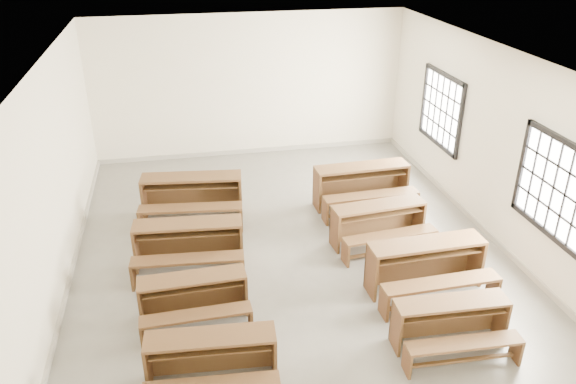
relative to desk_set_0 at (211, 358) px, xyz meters
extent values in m
plane|color=slate|center=(1.51, 2.91, -0.40)|extent=(8.50, 8.50, 0.00)
cube|color=silver|center=(1.51, 2.91, 2.78)|extent=(7.00, 8.50, 0.05)
cube|color=silver|center=(1.51, 7.14, 1.20)|extent=(7.00, 0.05, 3.20)
cube|color=silver|center=(1.51, -1.31, 1.20)|extent=(7.00, 0.05, 3.20)
cube|color=silver|center=(-1.96, 2.91, 1.20)|extent=(0.05, 8.50, 3.20)
cube|color=silver|center=(4.99, 2.91, 1.20)|extent=(0.05, 8.50, 3.20)
cube|color=#9C988E|center=(1.51, 7.14, -0.35)|extent=(7.00, 0.04, 0.10)
cube|color=#9C988E|center=(-1.97, 2.91, -0.35)|extent=(0.04, 8.50, 0.10)
cube|color=#9C988E|center=(4.99, 2.91, -0.35)|extent=(0.04, 8.50, 0.10)
cube|color=white|center=(4.98, 1.11, 1.20)|extent=(0.02, 1.50, 1.30)
cube|color=black|center=(4.96, 1.11, 1.89)|extent=(0.06, 1.62, 0.08)
cube|color=black|center=(4.96, 1.11, 0.51)|extent=(0.06, 1.62, 0.08)
cube|color=black|center=(4.96, 1.90, 1.20)|extent=(0.06, 0.08, 1.46)
cube|color=white|center=(4.98, 4.71, 1.20)|extent=(0.02, 1.50, 1.30)
cube|color=black|center=(4.96, 4.71, 1.89)|extent=(0.06, 1.62, 0.08)
cube|color=black|center=(4.96, 4.71, 0.51)|extent=(0.06, 1.62, 0.08)
cube|color=black|center=(4.96, 3.92, 1.20)|extent=(0.06, 0.08, 1.46)
cube|color=black|center=(4.96, 5.50, 1.20)|extent=(0.06, 0.08, 1.46)
cube|color=brown|center=(0.00, 0.05, 0.27)|extent=(1.54, 0.50, 0.04)
cube|color=brown|center=(0.02, 0.22, -0.08)|extent=(1.52, 0.16, 0.64)
cube|color=#57341E|center=(-0.73, 0.11, -0.08)|extent=(0.07, 0.38, 0.64)
cube|color=#57341E|center=(0.74, -0.01, -0.08)|extent=(0.07, 0.38, 0.64)
cube|color=#57341E|center=(0.00, 0.03, 0.13)|extent=(1.42, 0.40, 0.02)
cube|color=brown|center=(-0.14, 1.32, 0.24)|extent=(1.47, 0.41, 0.04)
cube|color=brown|center=(-0.15, 1.48, -0.09)|extent=(1.46, 0.08, 0.62)
cube|color=#57341E|center=(-0.85, 1.30, -0.09)|extent=(0.05, 0.37, 0.62)
cube|color=#57341E|center=(0.57, 1.34, -0.09)|extent=(0.05, 0.37, 0.62)
cube|color=#57341E|center=(-0.14, 1.30, 0.11)|extent=(1.36, 0.31, 0.02)
cube|color=brown|center=(-0.13, 0.87, -0.03)|extent=(1.47, 0.30, 0.04)
cube|color=#57341E|center=(-0.84, 0.85, -0.22)|extent=(0.04, 0.26, 0.35)
cube|color=#57341E|center=(0.58, 0.89, -0.22)|extent=(0.04, 0.26, 0.35)
cube|color=#57341E|center=(-0.13, 0.87, -0.31)|extent=(1.35, 0.08, 0.04)
cube|color=brown|center=(-0.14, 2.66, 0.34)|extent=(1.72, 0.57, 0.04)
cube|color=brown|center=(-0.12, 2.84, -0.04)|extent=(1.68, 0.19, 0.72)
cube|color=#57341E|center=(-0.96, 2.73, -0.04)|extent=(0.08, 0.42, 0.72)
cube|color=#57341E|center=(0.68, 2.58, -0.04)|extent=(0.08, 0.42, 0.72)
cube|color=#57341E|center=(-0.14, 2.63, 0.19)|extent=(1.58, 0.45, 0.02)
cube|color=brown|center=(-0.18, 2.14, 0.02)|extent=(1.71, 0.44, 0.04)
cube|color=#57341E|center=(-1.00, 2.21, -0.20)|extent=(0.07, 0.30, 0.40)
cube|color=#57341E|center=(0.64, 2.07, -0.20)|extent=(0.07, 0.30, 0.40)
cube|color=#57341E|center=(-0.18, 2.14, -0.29)|extent=(1.56, 0.19, 0.04)
cube|color=brown|center=(0.00, 4.28, 0.39)|extent=(1.85, 0.66, 0.05)
cube|color=brown|center=(0.03, 4.48, -0.01)|extent=(1.80, 0.26, 0.77)
cube|color=#57341E|center=(-0.87, 4.39, -0.01)|extent=(0.10, 0.45, 0.77)
cube|color=#57341E|center=(0.88, 4.18, -0.01)|extent=(0.10, 0.45, 0.77)
cube|color=#57341E|center=(0.00, 4.26, 0.23)|extent=(1.70, 0.54, 0.02)
cube|color=brown|center=(-0.06, 3.73, 0.05)|extent=(1.83, 0.53, 0.05)
cube|color=#57341E|center=(-0.94, 3.84, -0.18)|extent=(0.08, 0.32, 0.43)
cube|color=#57341E|center=(0.81, 3.63, -0.18)|extent=(0.08, 0.32, 0.43)
cube|color=#57341E|center=(-0.06, 3.73, -0.28)|extent=(1.66, 0.26, 0.05)
cube|color=brown|center=(3.06, 0.12, 0.24)|extent=(1.48, 0.43, 0.04)
cube|color=brown|center=(3.06, 0.28, -0.09)|extent=(1.46, 0.10, 0.62)
cube|color=#57341E|center=(2.34, 0.15, -0.09)|extent=(0.05, 0.37, 0.62)
cube|color=#57341E|center=(3.77, 0.09, -0.09)|extent=(0.05, 0.37, 0.62)
cube|color=#57341E|center=(3.06, 0.10, 0.11)|extent=(1.36, 0.34, 0.02)
cube|color=brown|center=(3.04, -0.33, -0.03)|extent=(1.47, 0.32, 0.04)
cube|color=#57341E|center=(2.32, -0.30, -0.22)|extent=(0.05, 0.26, 0.35)
cube|color=#57341E|center=(3.75, -0.36, -0.22)|extent=(0.05, 0.26, 0.35)
cube|color=#57341E|center=(3.04, -0.33, -0.31)|extent=(1.35, 0.11, 0.04)
cube|color=brown|center=(3.25, 1.34, 0.36)|extent=(1.73, 0.48, 0.04)
cube|color=brown|center=(3.25, 1.53, -0.03)|extent=(1.72, 0.09, 0.73)
cube|color=#57341E|center=(2.41, 1.31, -0.03)|extent=(0.06, 0.43, 0.73)
cube|color=#57341E|center=(4.09, 1.36, -0.03)|extent=(0.06, 0.43, 0.73)
cube|color=#57341E|center=(3.25, 1.31, 0.21)|extent=(1.60, 0.37, 0.02)
cube|color=brown|center=(3.27, 0.81, 0.03)|extent=(1.73, 0.35, 0.04)
cube|color=#57341E|center=(2.43, 0.78, -0.19)|extent=(0.05, 0.30, 0.41)
cube|color=#57341E|center=(4.11, 0.83, -0.19)|extent=(0.05, 0.30, 0.41)
cube|color=#57341E|center=(3.27, 0.81, -0.29)|extent=(1.59, 0.10, 0.04)
cube|color=brown|center=(3.02, 2.72, 0.30)|extent=(1.62, 0.54, 0.04)
cube|color=brown|center=(3.00, 2.90, -0.06)|extent=(1.59, 0.19, 0.68)
cube|color=#57341E|center=(2.25, 2.65, -0.06)|extent=(0.08, 0.40, 0.68)
cube|color=#57341E|center=(3.79, 2.79, -0.06)|extent=(0.08, 0.40, 0.68)
cube|color=#57341E|center=(3.02, 2.70, 0.16)|extent=(1.49, 0.43, 0.02)
cube|color=brown|center=(3.07, 2.24, 0.00)|extent=(1.61, 0.43, 0.04)
cube|color=#57341E|center=(2.29, 2.17, -0.21)|extent=(0.07, 0.28, 0.38)
cube|color=#57341E|center=(3.84, 2.31, -0.21)|extent=(0.07, 0.28, 0.38)
cube|color=#57341E|center=(3.07, 2.24, -0.30)|extent=(1.47, 0.19, 0.04)
cube|color=brown|center=(3.18, 4.12, 0.39)|extent=(1.80, 0.51, 0.04)
cube|color=brown|center=(3.18, 4.32, -0.02)|extent=(1.79, 0.11, 0.76)
cube|color=#57341E|center=(2.31, 4.09, -0.02)|extent=(0.06, 0.45, 0.76)
cube|color=#57341E|center=(4.05, 4.15, -0.02)|extent=(0.06, 0.45, 0.76)
cube|color=#57341E|center=(3.18, 4.10, 0.23)|extent=(1.67, 0.39, 0.02)
cube|color=brown|center=(3.20, 3.57, 0.05)|extent=(1.80, 0.37, 0.04)
cube|color=#57341E|center=(2.33, 3.54, -0.19)|extent=(0.06, 0.31, 0.43)
cube|color=#57341E|center=(4.07, 3.60, -0.19)|extent=(0.06, 0.31, 0.43)
cube|color=#57341E|center=(3.20, 3.57, -0.29)|extent=(1.66, 0.11, 0.04)
camera|label=1|loc=(-0.13, -5.08, 4.62)|focal=35.00mm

